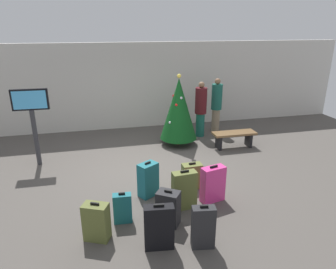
{
  "coord_description": "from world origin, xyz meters",
  "views": [
    {
      "loc": [
        -1.0,
        -6.92,
        3.48
      ],
      "look_at": [
        0.61,
        0.06,
        0.9
      ],
      "focal_mm": 32.68,
      "sensor_mm": 36.0,
      "label": 1
    }
  ],
  "objects": [
    {
      "name": "suitcase_1",
      "position": [
        0.08,
        -2.26,
        0.33
      ],
      "size": [
        0.49,
        0.45,
        0.7
      ],
      "color": "#232326",
      "rests_on": "ground_plane"
    },
    {
      "name": "traveller_1",
      "position": [
        2.84,
        2.45,
        0.97
      ],
      "size": [
        0.49,
        0.49,
        1.83
      ],
      "color": "gray",
      "rests_on": "ground_plane"
    },
    {
      "name": "suitcase_4",
      "position": [
        1.16,
        -1.69,
        0.38
      ],
      "size": [
        0.53,
        0.33,
        0.8
      ],
      "color": "#E5388C",
      "rests_on": "ground_plane"
    },
    {
      "name": "suitcase_8",
      "position": [
        0.51,
        -1.82,
        0.4
      ],
      "size": [
        0.5,
        0.25,
        0.83
      ],
      "color": "#59602D",
      "rests_on": "ground_plane"
    },
    {
      "name": "ground_plane",
      "position": [
        0.0,
        0.0,
        0.0
      ],
      "size": [
        16.0,
        16.0,
        0.0
      ],
      "primitive_type": "plane",
      "color": "#514C47"
    },
    {
      "name": "suitcase_3",
      "position": [
        -0.73,
        -2.01,
        0.29
      ],
      "size": [
        0.35,
        0.19,
        0.62
      ],
      "color": "#19606B",
      "rests_on": "ground_plane"
    },
    {
      "name": "suitcase_0",
      "position": [
        0.9,
        -1.08,
        0.29
      ],
      "size": [
        0.44,
        0.26,
        0.62
      ],
      "color": "#59602D",
      "rests_on": "ground_plane"
    },
    {
      "name": "traveller_0",
      "position": [
        2.18,
        2.15,
        0.94
      ],
      "size": [
        0.46,
        0.46,
        1.8
      ],
      "color": "#19594C",
      "rests_on": "ground_plane"
    },
    {
      "name": "suitcase_2",
      "position": [
        -1.2,
        -2.4,
        0.34
      ],
      "size": [
        0.49,
        0.4,
        0.71
      ],
      "color": "#59602D",
      "rests_on": "ground_plane"
    },
    {
      "name": "suitcase_7",
      "position": [
        0.49,
        -2.99,
        0.38
      ],
      "size": [
        0.4,
        0.24,
        0.79
      ],
      "color": "#232326",
      "rests_on": "ground_plane"
    },
    {
      "name": "waiting_bench",
      "position": [
        2.84,
        0.95,
        0.35
      ],
      "size": [
        1.29,
        0.44,
        0.48
      ],
      "color": "brown",
      "rests_on": "ground_plane"
    },
    {
      "name": "holiday_tree",
      "position": [
        1.29,
        1.58,
        1.12
      ],
      "size": [
        1.11,
        1.11,
        2.16
      ],
      "color": "#4C3319",
      "rests_on": "ground_plane"
    },
    {
      "name": "suitcase_6",
      "position": [
        -0.21,
        -2.86,
        0.39
      ],
      "size": [
        0.5,
        0.24,
        0.82
      ],
      "color": "black",
      "rests_on": "ground_plane"
    },
    {
      "name": "flight_info_kiosk",
      "position": [
        -2.66,
        1.02,
        1.4
      ],
      "size": [
        0.87,
        0.12,
        2.01
      ],
      "color": "#333338",
      "rests_on": "ground_plane"
    },
    {
      "name": "back_wall",
      "position": [
        0.0,
        3.63,
        1.47
      ],
      "size": [
        16.0,
        0.2,
        2.94
      ],
      "primitive_type": "cube",
      "color": "beige",
      "rests_on": "ground_plane"
    },
    {
      "name": "suitcase_5",
      "position": [
        -0.11,
        -1.18,
        0.37
      ],
      "size": [
        0.48,
        0.44,
        0.78
      ],
      "color": "#19606B",
      "rests_on": "ground_plane"
    }
  ]
}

